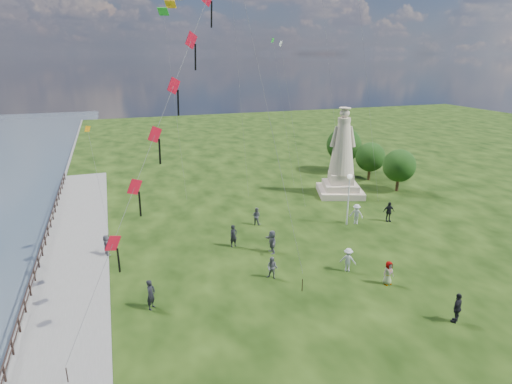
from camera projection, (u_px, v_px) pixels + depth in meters
name	position (u px, v px, depth m)	size (l,w,h in m)	color
waterfront	(51.00, 287.00, 28.74)	(200.00, 200.00, 1.51)	#33444D
statue	(342.00, 163.00, 46.55)	(5.97, 5.97, 9.56)	beige
lamppost	(349.00, 189.00, 38.11)	(0.44, 0.44, 4.79)	silver
tree_row	(364.00, 153.00, 52.72)	(5.74, 13.43, 5.86)	#382314
person_0	(151.00, 294.00, 25.97)	(0.70, 0.46, 1.93)	black
person_1	(272.00, 268.00, 29.54)	(0.78, 0.48, 1.61)	#595960
person_2	(348.00, 260.00, 30.55)	(1.14, 0.59, 1.76)	silver
person_3	(457.00, 308.00, 24.66)	(1.10, 0.56, 1.87)	black
person_4	(388.00, 273.00, 28.78)	(0.82, 0.51, 1.69)	#595960
person_5	(107.00, 246.00, 32.88)	(1.52, 0.66, 1.64)	#595960
person_6	(234.00, 236.00, 34.44)	(0.68, 0.45, 1.86)	black
person_7	(256.00, 216.00, 38.97)	(0.79, 0.49, 1.63)	#595960
person_8	(356.00, 214.00, 39.11)	(1.22, 0.63, 1.88)	silver
person_9	(389.00, 212.00, 39.66)	(1.11, 0.57, 1.90)	black
person_11	(272.00, 242.00, 33.37)	(1.73, 0.74, 1.86)	#595960
red_kite_train	(163.00, 117.00, 23.58)	(9.89, 9.35, 18.64)	black
small_kites	(255.00, 42.00, 43.42)	(28.12, 16.58, 32.66)	silver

